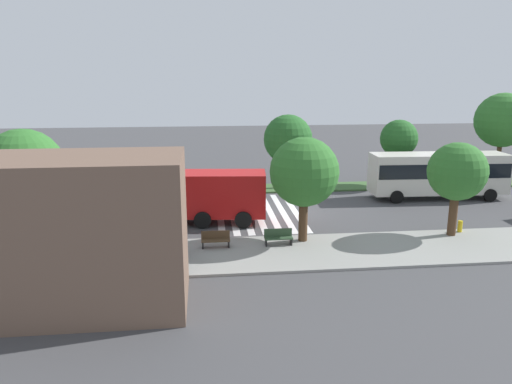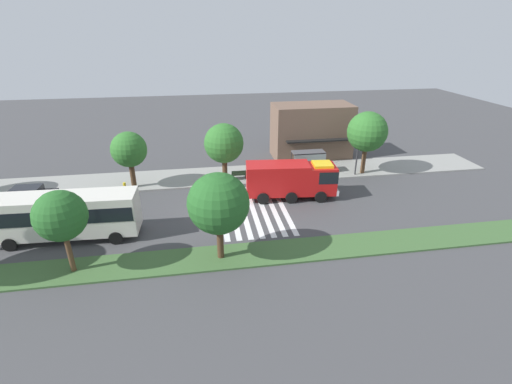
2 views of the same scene
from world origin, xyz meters
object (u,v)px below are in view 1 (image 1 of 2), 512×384
sidewalk_tree_east (24,169)px  median_tree_west (399,139)px  bench_near_shelter (216,239)px  transit_bus (438,172)px  street_lamp (49,189)px  sidewalk_tree_west (457,172)px  fire_truck (199,194)px  bench_west_of_shelter (278,237)px  fire_hydrant (460,226)px  median_tree_far_west (503,120)px  median_tree_center (288,139)px  sidewalk_tree_center (304,172)px  bus_stop_shelter (142,219)px

sidewalk_tree_east → median_tree_west: bearing=-152.6°
bench_near_shelter → median_tree_west: size_ratio=0.28×
transit_bus → street_lamp: size_ratio=1.89×
street_lamp → sidewalk_tree_west: street_lamp is taller
transit_bus → bench_near_shelter: size_ratio=6.66×
street_lamp → sidewalk_tree_west: size_ratio=1.00×
transit_bus → bench_near_shelter: transit_bus is taller
fire_truck → bench_west_of_shelter: bearing=136.3°
fire_hydrant → transit_bus: bearing=-107.7°
street_lamp → fire_hydrant: size_ratio=8.04×
street_lamp → median_tree_far_west: bearing=-159.2°
fire_truck → transit_bus: (-18.68, -4.39, 0.19)m
median_tree_west → median_tree_center: median_tree_center is taller
bench_west_of_shelter → fire_hydrant: bench_west_of_shelter is taller
fire_truck → median_tree_center: size_ratio=1.39×
bench_near_shelter → median_tree_far_west: (-25.65, -14.12, 5.09)m
bench_near_shelter → median_tree_west: (-16.27, -14.12, 3.61)m
street_lamp → sidewalk_tree_center: bearing=178.4°
bench_near_shelter → sidewalk_tree_center: 6.25m
median_tree_far_west → fire_truck: bearing=18.6°
sidewalk_tree_west → median_tree_center: (7.67, -13.59, 0.27)m
transit_bus → bus_stop_shelter: bearing=-154.0°
transit_bus → median_tree_west: size_ratio=1.87×
fire_truck → sidewalk_tree_west: sidewalk_tree_west is taller
transit_bus → median_tree_far_west: (-7.89, -4.55, 3.56)m
sidewalk_tree_east → median_tree_far_west: median_tree_far_west is taller
sidewalk_tree_west → fire_hydrant: sidewalk_tree_west is taller
street_lamp → sidewalk_tree_center: (-14.06, 0.40, 0.69)m
bench_west_of_shelter → median_tree_far_west: 26.71m
median_tree_far_west → fire_hydrant: bearing=50.9°
fire_hydrant → sidewalk_tree_west: bearing=31.2°
sidewalk_tree_west → sidewalk_tree_center: sidewalk_tree_center is taller
bench_west_of_shelter → median_tree_west: bearing=-132.0°
sidewalk_tree_center → bus_stop_shelter: bearing=3.4°
fire_truck → sidewalk_tree_center: (-6.00, 4.65, 2.26)m
transit_bus → sidewalk_tree_east: sidewalk_tree_east is taller
sidewalk_tree_west → median_tree_west: size_ratio=0.99×
bench_west_of_shelter → median_tree_center: size_ratio=0.26×
sidewalk_tree_east → bench_near_shelter: bearing=176.9°
fire_truck → bench_west_of_shelter: (-4.48, 5.18, -1.34)m
sidewalk_tree_west → sidewalk_tree_center: 9.13m
sidewalk_tree_west → fire_truck: bearing=-17.1°
median_tree_west → bus_stop_shelter: bearing=34.9°
sidewalk_tree_center → median_tree_far_west: median_tree_far_west is taller
transit_bus → bench_west_of_shelter: transit_bus is taller
street_lamp → sidewalk_tree_west: bearing=179.0°
sidewalk_tree_east → fire_hydrant: (-25.02, -0.50, -4.22)m
bench_west_of_shelter → bus_stop_shelter: bearing=0.1°
bench_near_shelter → sidewalk_tree_west: size_ratio=0.28×
street_lamp → median_tree_west: bearing=-152.4°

